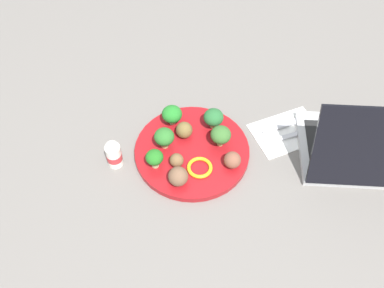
% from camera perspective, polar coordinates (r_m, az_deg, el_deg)
% --- Properties ---
extents(ground_plane, '(4.00, 4.00, 0.00)m').
position_cam_1_polar(ground_plane, '(1.04, 0.00, -1.21)').
color(ground_plane, slate).
extents(plate, '(0.28, 0.28, 0.02)m').
position_cam_1_polar(plate, '(1.03, 0.00, -0.95)').
color(plate, maroon).
rests_on(plate, ground_plane).
extents(broccoli_floret_front_right, '(0.05, 0.05, 0.05)m').
position_cam_1_polar(broccoli_floret_front_right, '(1.06, -2.72, 4.02)').
color(broccoli_floret_front_right, '#8DC57C').
rests_on(broccoli_floret_front_right, plate).
extents(broccoli_floret_near_rim, '(0.05, 0.05, 0.06)m').
position_cam_1_polar(broccoli_floret_near_rim, '(1.01, -3.77, 0.94)').
color(broccoli_floret_near_rim, '#A8BB6E').
rests_on(broccoli_floret_near_rim, plate).
extents(broccoli_floret_mid_left, '(0.05, 0.05, 0.05)m').
position_cam_1_polar(broccoli_floret_mid_left, '(1.05, 2.92, 3.59)').
color(broccoli_floret_mid_left, '#9BB76B').
rests_on(broccoli_floret_mid_left, plate).
extents(broccoli_floret_center, '(0.05, 0.05, 0.06)m').
position_cam_1_polar(broccoli_floret_center, '(1.01, 3.89, 1.22)').
color(broccoli_floret_center, '#97CA6F').
rests_on(broccoli_floret_center, plate).
extents(broccoli_floret_front_left, '(0.04, 0.04, 0.05)m').
position_cam_1_polar(broccoli_floret_front_left, '(0.98, -5.08, -1.86)').
color(broccoli_floret_front_left, '#A3C784').
rests_on(broccoli_floret_front_left, plate).
extents(meatball_far_rim, '(0.04, 0.04, 0.04)m').
position_cam_1_polar(meatball_far_rim, '(0.99, 5.45, -2.16)').
color(meatball_far_rim, brown).
rests_on(meatball_far_rim, plate).
extents(meatball_front_left, '(0.04, 0.04, 0.04)m').
position_cam_1_polar(meatball_front_left, '(1.04, -0.85, 1.97)').
color(meatball_front_left, brown).
rests_on(meatball_front_left, plate).
extents(meatball_center, '(0.03, 0.03, 0.03)m').
position_cam_1_polar(meatball_center, '(0.99, -2.09, -2.20)').
color(meatball_center, brown).
rests_on(meatball_center, plate).
extents(meatball_back_right, '(0.05, 0.05, 0.05)m').
position_cam_1_polar(meatball_back_right, '(0.95, -1.87, -4.38)').
color(meatball_back_right, brown).
rests_on(meatball_back_right, plate).
extents(pepper_ring_back_right, '(0.08, 0.08, 0.01)m').
position_cam_1_polar(pepper_ring_back_right, '(0.99, 1.04, -3.20)').
color(pepper_ring_back_right, gold).
rests_on(pepper_ring_back_right, plate).
extents(napkin, '(0.17, 0.12, 0.01)m').
position_cam_1_polar(napkin, '(1.11, 12.65, 1.63)').
color(napkin, white).
rests_on(napkin, ground_plane).
extents(fork, '(0.12, 0.03, 0.01)m').
position_cam_1_polar(fork, '(1.11, 12.58, 2.55)').
color(fork, silver).
rests_on(fork, napkin).
extents(knife, '(0.15, 0.03, 0.01)m').
position_cam_1_polar(knife, '(1.10, 13.49, 1.21)').
color(knife, silver).
rests_on(knife, napkin).
extents(yogurt_bottle, '(0.04, 0.04, 0.07)m').
position_cam_1_polar(yogurt_bottle, '(1.01, -10.47, -1.49)').
color(yogurt_bottle, white).
rests_on(yogurt_bottle, ground_plane).
extents(laptop, '(0.39, 0.35, 0.21)m').
position_cam_1_polar(laptop, '(1.08, 22.92, -0.63)').
color(laptop, '#B9B9B9').
rests_on(laptop, ground_plane).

